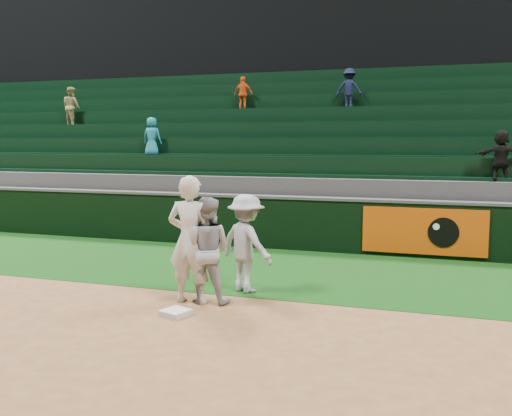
# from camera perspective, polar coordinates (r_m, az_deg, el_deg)

# --- Properties ---
(ground) EXTENTS (70.00, 70.00, 0.00)m
(ground) POSITION_cam_1_polar(r_m,az_deg,el_deg) (8.70, -5.47, -10.21)
(ground) COLOR brown
(ground) RESTS_ON ground
(foul_grass) EXTENTS (36.00, 4.20, 0.01)m
(foul_grass) POSITION_cam_1_polar(r_m,az_deg,el_deg) (11.42, 0.65, -6.06)
(foul_grass) COLOR #0D360E
(foul_grass) RESTS_ON ground
(upper_deck) EXTENTS (40.00, 12.00, 12.00)m
(upper_deck) POSITION_cam_1_polar(r_m,az_deg,el_deg) (25.52, 10.92, 14.41)
(upper_deck) COLOR black
(upper_deck) RESTS_ON ground
(first_base) EXTENTS (0.46, 0.46, 0.08)m
(first_base) POSITION_cam_1_polar(r_m,az_deg,el_deg) (8.53, -8.03, -10.32)
(first_base) COLOR silver
(first_base) RESTS_ON ground
(first_baseman) EXTENTS (0.75, 0.51, 2.01)m
(first_baseman) POSITION_cam_1_polar(r_m,az_deg,el_deg) (8.91, -6.59, -3.18)
(first_baseman) COLOR silver
(first_baseman) RESTS_ON ground
(baserunner) EXTENTS (0.88, 0.72, 1.67)m
(baserunner) POSITION_cam_1_polar(r_m,az_deg,el_deg) (8.96, -5.02, -4.21)
(baserunner) COLOR #9C9FA6
(baserunner) RESTS_ON ground
(base_coach) EXTENTS (1.22, 1.01, 1.64)m
(base_coach) POSITION_cam_1_polar(r_m,az_deg,el_deg) (9.54, -0.99, -3.55)
(base_coach) COLOR #A2A4AF
(base_coach) RESTS_ON foul_grass
(field_wall) EXTENTS (36.00, 0.45, 1.25)m
(field_wall) POSITION_cam_1_polar(r_m,az_deg,el_deg) (13.37, 3.63, -1.45)
(field_wall) COLOR black
(field_wall) RESTS_ON ground
(stadium_seating) EXTENTS (36.00, 5.95, 4.85)m
(stadium_seating) POSITION_cam_1_polar(r_m,az_deg,el_deg) (16.94, 6.82, 3.86)
(stadium_seating) COLOR #37373A
(stadium_seating) RESTS_ON ground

